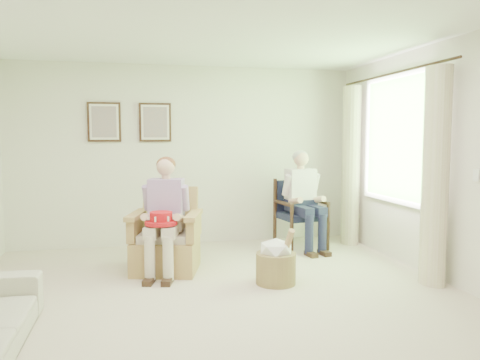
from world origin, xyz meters
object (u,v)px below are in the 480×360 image
(wicker_armchair, at_px, (166,244))
(red_hat, at_px, (161,220))
(person_dark, at_px, (303,193))
(hatbox, at_px, (276,261))
(person_wicker, at_px, (166,208))
(wood_armchair, at_px, (299,211))

(wicker_armchair, distance_m, red_hat, 0.49)
(person_dark, distance_m, hatbox, 1.72)
(person_dark, bearing_deg, person_wicker, -167.13)
(red_hat, bearing_deg, person_wicker, 70.96)
(wicker_armchair, xyz_separation_m, wood_armchair, (1.94, 0.78, 0.21))
(wood_armchair, bearing_deg, red_hat, -159.40)
(red_hat, xyz_separation_m, hatbox, (1.19, -0.46, -0.42))
(wicker_armchair, xyz_separation_m, red_hat, (-0.07, -0.33, 0.36))
(person_wicker, height_order, person_dark, person_dark)
(person_wicker, relative_size, person_dark, 0.97)
(wood_armchair, bearing_deg, person_dark, -98.22)
(hatbox, bearing_deg, red_hat, 158.95)
(wood_armchair, xyz_separation_m, hatbox, (-0.82, -1.56, -0.27))
(wicker_armchair, relative_size, red_hat, 2.70)
(person_dark, height_order, hatbox, person_dark)
(wood_armchair, relative_size, hatbox, 1.50)
(person_dark, xyz_separation_m, red_hat, (-2.01, -0.95, -0.13))
(person_dark, relative_size, hatbox, 2.15)
(person_wicker, xyz_separation_m, person_dark, (1.94, 0.75, 0.03))
(wicker_armchair, distance_m, person_wicker, 0.47)
(person_wicker, bearing_deg, wood_armchair, 40.38)
(wood_armchair, relative_size, person_wicker, 0.72)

